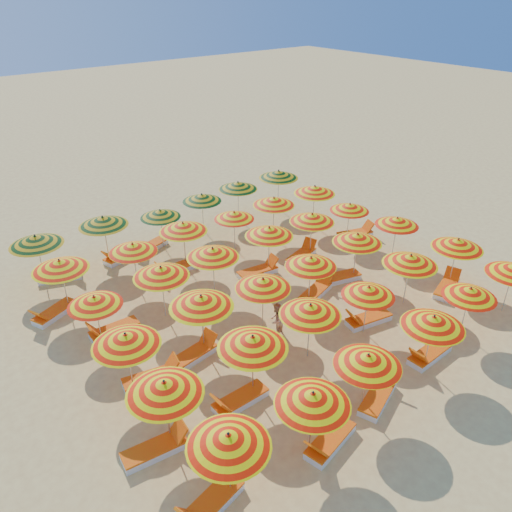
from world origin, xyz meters
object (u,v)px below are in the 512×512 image
object	(u,v)px
umbrella_12	(126,340)
umbrella_17	(397,222)
umbrella_30	(36,240)
lounger_13	(259,271)
umbrella_21	(269,232)
lounger_2	(378,396)
umbrella_14	(263,283)
lounger_10	(316,291)
umbrella_25	(133,248)
lounger_12	(113,330)
umbrella_23	(350,207)
umbrella_7	(253,342)
umbrella_1	(313,399)
umbrella_27	(234,215)
umbrella_18	(95,301)
umbrella_20	(213,253)
umbrella_19	(161,272)
lounger_19	(121,256)
lounger_5	(239,400)
lounger_9	(194,355)
lounger_18	(61,276)
lounger_20	(150,247)
umbrella_6	(164,388)
lounger_14	(302,255)
lounger_17	(176,269)
umbrella_8	(310,310)
lounger_0	(210,504)
umbrella_4	(470,292)
umbrella_26	(183,227)
umbrella_31	(103,221)
umbrella_28	(274,201)
umbrella_10	(410,260)
lounger_11	(339,277)
umbrella_32	(160,214)
lounger_6	(368,319)
lounger_1	(329,441)
umbrella_16	(357,238)
umbrella_34	(238,186)
umbrella_35	(279,174)
umbrella_0	(228,440)
umbrella_2	(368,360)
umbrella_29	(315,190)
lounger_7	(447,287)
lounger_15	(356,234)
beachgoer_b	(276,320)
umbrella_13	(201,301)

from	to	relation	value
umbrella_12	umbrella_17	size ratio (longest dim) A/B	1.13
umbrella_30	lounger_13	world-z (taller)	umbrella_30
umbrella_21	lounger_2	distance (m)	8.21
umbrella_14	lounger_10	xyz separation A→B (m)	(2.92, 0.27, -1.65)
umbrella_25	lounger_12	xyz separation A→B (m)	(-2.08, -2.27, -1.61)
umbrella_23	umbrella_7	bearing A→B (deg)	-152.36
umbrella_1	umbrella_14	size ratio (longest dim) A/B	1.14
umbrella_27	lounger_13	bearing A→B (deg)	-103.46
umbrella_18	umbrella_20	xyz separation A→B (m)	(4.67, 0.01, 0.19)
umbrella_19	lounger_19	xyz separation A→B (m)	(0.60, 4.94, -1.72)
lounger_5	lounger_9	bearing A→B (deg)	-91.04
lounger_18	lounger_20	bearing A→B (deg)	20.25
umbrella_6	lounger_14	distance (m)	11.01
lounger_12	lounger_17	xyz separation A→B (m)	(3.85, 2.30, 0.00)
umbrella_8	lounger_0	world-z (taller)	umbrella_8
umbrella_4	lounger_9	size ratio (longest dim) A/B	1.06
lounger_13	umbrella_12	bearing A→B (deg)	-150.37
umbrella_26	umbrella_31	distance (m)	3.45
umbrella_4	umbrella_28	size ratio (longest dim) A/B	0.92
umbrella_4	umbrella_10	world-z (taller)	umbrella_10
umbrella_7	umbrella_26	distance (m)	8.07
umbrella_17	lounger_11	xyz separation A→B (m)	(-3.32, 0.10, -1.59)
umbrella_1	lounger_11	distance (m)	8.82
umbrella_17	lounger_0	size ratio (longest dim) A/B	1.27
lounger_11	umbrella_32	bearing A→B (deg)	-43.70
umbrella_18	umbrella_26	size ratio (longest dim) A/B	0.80
lounger_6	umbrella_4	bearing A→B (deg)	142.84
lounger_1	lounger_17	size ratio (longest dim) A/B	1.04
umbrella_16	lounger_12	size ratio (longest dim) A/B	1.20
umbrella_17	umbrella_34	xyz separation A→B (m)	(-2.91, 7.53, 0.08)
lounger_19	lounger_14	bearing A→B (deg)	125.89
lounger_14	umbrella_35	bearing A→B (deg)	44.11
umbrella_0	umbrella_35	world-z (taller)	umbrella_35
umbrella_31	lounger_12	distance (m)	5.63
umbrella_2	lounger_19	size ratio (longest dim) A/B	1.33
umbrella_35	lounger_19	size ratio (longest dim) A/B	1.32
umbrella_26	umbrella_21	bearing A→B (deg)	-45.22
umbrella_25	lounger_0	distance (m)	10.46
umbrella_16	umbrella_29	world-z (taller)	umbrella_29
lounger_7	lounger_15	bearing A→B (deg)	63.98
lounger_7	lounger_20	distance (m)	12.89
umbrella_2	lounger_6	distance (m)	4.49
umbrella_6	lounger_5	bearing A→B (deg)	-3.06
umbrella_19	lounger_15	size ratio (longest dim) A/B	1.32
umbrella_14	beachgoer_b	size ratio (longest dim) A/B	1.64
lounger_7	lounger_11	bearing A→B (deg)	113.42
umbrella_30	lounger_10	size ratio (longest dim) A/B	1.47
umbrella_18	umbrella_32	world-z (taller)	umbrella_32
umbrella_13	lounger_10	distance (m)	5.55
umbrella_21	lounger_7	xyz separation A→B (m)	(4.56, -5.58, -1.72)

